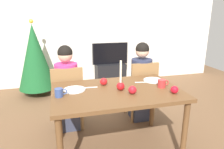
% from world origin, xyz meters
% --- Properties ---
extents(ground_plane, '(7.68, 7.68, 0.00)m').
position_xyz_m(ground_plane, '(0.00, 0.00, 0.00)').
color(ground_plane, brown).
extents(back_wall, '(6.40, 0.10, 2.60)m').
position_xyz_m(back_wall, '(0.00, 2.60, 1.30)').
color(back_wall, silver).
rests_on(back_wall, ground).
extents(dining_table, '(1.40, 0.90, 0.75)m').
position_xyz_m(dining_table, '(0.00, 0.00, 0.67)').
color(dining_table, brown).
rests_on(dining_table, ground).
extents(chair_left, '(0.40, 0.40, 0.90)m').
position_xyz_m(chair_left, '(-0.51, 0.61, 0.51)').
color(chair_left, olive).
rests_on(chair_left, ground).
extents(chair_right, '(0.40, 0.40, 0.90)m').
position_xyz_m(chair_right, '(0.56, 0.61, 0.51)').
color(chair_right, olive).
rests_on(chair_right, ground).
extents(person_left_child, '(0.30, 0.30, 1.17)m').
position_xyz_m(person_left_child, '(-0.51, 0.64, 0.57)').
color(person_left_child, '#33384C').
rests_on(person_left_child, ground).
extents(person_right_child, '(0.30, 0.30, 1.17)m').
position_xyz_m(person_right_child, '(0.56, 0.64, 0.57)').
color(person_right_child, '#33384C').
rests_on(person_right_child, ground).
extents(tv_stand, '(0.64, 0.40, 0.48)m').
position_xyz_m(tv_stand, '(0.51, 2.30, 0.24)').
color(tv_stand, black).
rests_on(tv_stand, ground).
extents(tv, '(0.79, 0.05, 0.46)m').
position_xyz_m(tv, '(0.51, 2.30, 0.71)').
color(tv, black).
rests_on(tv, tv_stand).
extents(christmas_tree, '(0.70, 0.70, 1.46)m').
position_xyz_m(christmas_tree, '(-1.03, 2.07, 0.76)').
color(christmas_tree, brown).
rests_on(christmas_tree, ground).
extents(candle_centerpiece, '(0.09, 0.09, 0.33)m').
position_xyz_m(candle_centerpiece, '(0.04, -0.02, 0.82)').
color(candle_centerpiece, red).
rests_on(candle_centerpiece, dining_table).
extents(plate_left, '(0.24, 0.24, 0.01)m').
position_xyz_m(plate_left, '(-0.45, 0.11, 0.76)').
color(plate_left, silver).
rests_on(plate_left, dining_table).
extents(plate_right, '(0.25, 0.25, 0.01)m').
position_xyz_m(plate_right, '(0.54, 0.19, 0.76)').
color(plate_right, silver).
rests_on(plate_right, dining_table).
extents(mug_left, '(0.13, 0.08, 0.09)m').
position_xyz_m(mug_left, '(-0.61, -0.04, 0.79)').
color(mug_left, '#33477F').
rests_on(mug_left, dining_table).
extents(mug_right, '(0.13, 0.09, 0.09)m').
position_xyz_m(mug_right, '(0.52, -0.05, 0.80)').
color(mug_right, '#B72D2D').
rests_on(mug_right, dining_table).
extents(fork_left, '(0.18, 0.03, 0.01)m').
position_xyz_m(fork_left, '(-0.28, 0.14, 0.75)').
color(fork_left, silver).
rests_on(fork_left, dining_table).
extents(fork_right, '(0.18, 0.04, 0.01)m').
position_xyz_m(fork_right, '(0.37, 0.17, 0.75)').
color(fork_right, silver).
rests_on(fork_right, dining_table).
extents(apple_near_candle, '(0.09, 0.09, 0.09)m').
position_xyz_m(apple_near_candle, '(0.13, -0.15, 0.79)').
color(apple_near_candle, red).
rests_on(apple_near_candle, dining_table).
extents(apple_by_left_plate, '(0.08, 0.08, 0.08)m').
position_xyz_m(apple_by_left_plate, '(0.56, -0.25, 0.79)').
color(apple_by_left_plate, red).
rests_on(apple_by_left_plate, dining_table).
extents(apple_by_right_mug, '(0.09, 0.09, 0.09)m').
position_xyz_m(apple_by_right_mug, '(-0.10, 0.19, 0.79)').
color(apple_by_right_mug, red).
rests_on(apple_by_right_mug, dining_table).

